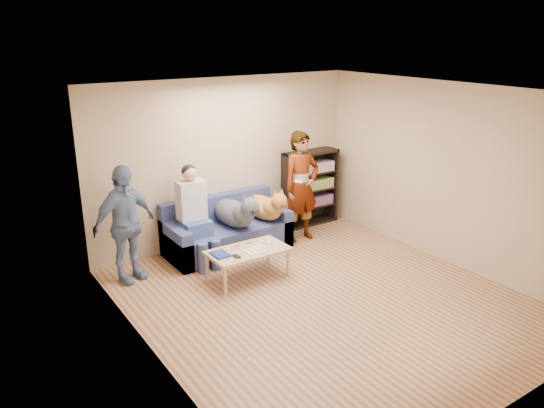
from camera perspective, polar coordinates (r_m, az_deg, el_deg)
ground at (r=6.89m, az=5.66°, el=-10.15°), size 5.00×5.00×0.00m
ceiling at (r=6.10m, az=6.44°, el=11.85°), size 5.00×5.00×0.00m
wall_back at (r=8.37m, az=-4.99°, el=4.60°), size 4.50×0.00×4.50m
wall_front at (r=4.88m, az=25.27°, el=-7.46°), size 4.50×0.00×4.50m
wall_left at (r=5.30m, az=-13.08°, el=-4.07°), size 0.00×5.00×5.00m
wall_right at (r=7.96m, az=18.60°, el=2.98°), size 0.00×5.00×5.00m
blanket at (r=8.42m, az=0.13°, el=-0.97°), size 0.39×0.33×0.13m
person_standing_right at (r=8.44m, az=3.16°, el=1.87°), size 0.65×0.43×1.78m
person_standing_left at (r=7.31m, az=-15.56°, el=-2.12°), size 1.02×0.66×1.61m
held_controller at (r=8.13m, az=2.90°, el=2.43°), size 0.08×0.13×0.03m
notebook_blue at (r=7.10m, az=-5.59°, el=-5.40°), size 0.20×0.26×0.03m
papers at (r=7.18m, az=-1.85°, el=-5.05°), size 0.26×0.20×0.02m
magazine at (r=7.21m, az=-1.74°, el=-4.85°), size 0.22×0.17×0.01m
camera_silver at (r=7.27m, az=-3.92°, el=-4.64°), size 0.11×0.06×0.05m
controller_a at (r=7.45m, az=-1.18°, el=-4.10°), size 0.04×0.13×0.03m
controller_b at (r=7.43m, az=-0.32°, el=-4.16°), size 0.09×0.06×0.03m
headphone_cup_a at (r=7.32m, az=-1.19°, el=-4.57°), size 0.07×0.07×0.02m
headphone_cup_b at (r=7.38m, az=-1.53°, el=-4.37°), size 0.07×0.07×0.02m
pen_orange at (r=7.11m, az=-2.08°, el=-5.36°), size 0.13×0.06×0.01m
pen_black at (r=7.44m, az=-2.55°, el=-4.24°), size 0.13×0.08×0.01m
wallet at (r=7.03m, az=-3.85°, el=-5.64°), size 0.07×0.12×0.02m
sofa at (r=8.23m, az=-4.94°, el=-3.10°), size 1.90×0.85×0.82m
person_seated at (r=7.71m, az=-8.32°, el=-0.83°), size 0.40×0.73×1.47m
dog_gray at (r=7.99m, az=-3.88°, el=-0.90°), size 0.44×1.26×0.63m
dog_tan at (r=8.29m, az=-0.67°, el=-0.28°), size 0.40×1.16×0.59m
coffee_table at (r=7.26m, az=-2.61°, el=-5.27°), size 1.10×0.60×0.42m
bookshelf at (r=9.23m, az=4.07°, el=1.93°), size 1.00×0.34×1.30m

